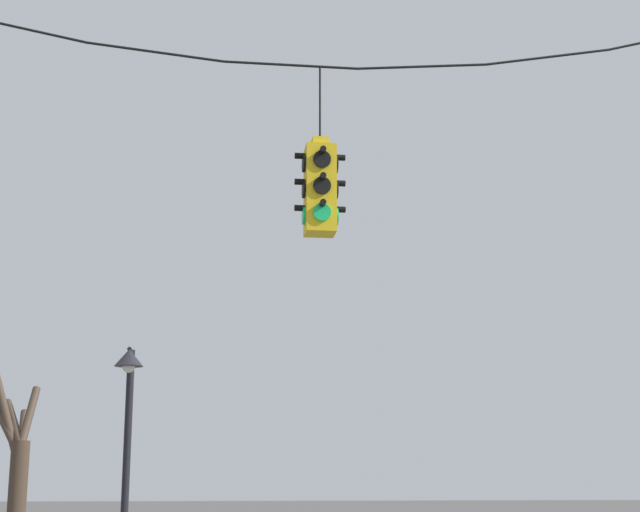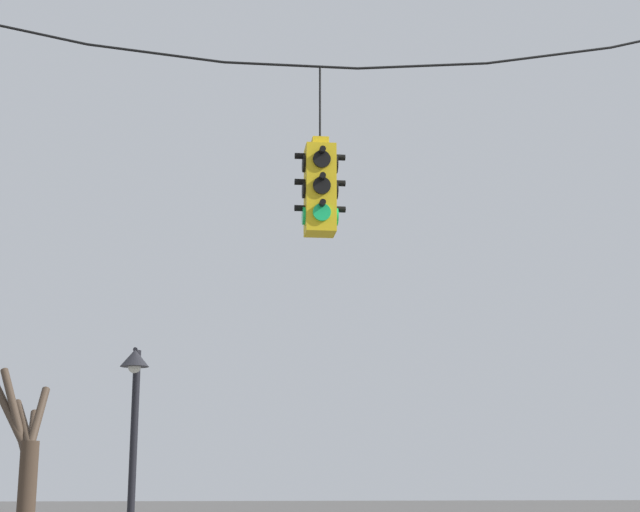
{
  "view_description": "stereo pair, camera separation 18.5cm",
  "coord_description": "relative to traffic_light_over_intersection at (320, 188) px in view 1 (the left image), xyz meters",
  "views": [
    {
      "loc": [
        -1.03,
        -10.67,
        2.02
      ],
      "look_at": [
        0.34,
        -0.11,
        4.48
      ],
      "focal_mm": 55.0,
      "sensor_mm": 36.0,
      "label": 1
    },
    {
      "loc": [
        -0.85,
        -10.7,
        2.02
      ],
      "look_at": [
        0.34,
        -0.11,
        4.48
      ],
      "focal_mm": 55.0,
      "sensor_mm": 36.0,
      "label": 2
    }
  ],
  "objects": [
    {
      "name": "span_wire",
      "position": [
        -0.34,
        -0.0,
        1.77
      ],
      "size": [
        10.94,
        0.03,
        0.88
      ],
      "color": "black"
    },
    {
      "name": "traffic_light_over_intersection",
      "position": [
        0.0,
        0.0,
        0.0
      ],
      "size": [
        0.58,
        0.58,
        2.01
      ],
      "color": "yellow"
    },
    {
      "name": "street_lamp",
      "position": [
        -2.37,
        5.21,
        -2.24
      ],
      "size": [
        0.45,
        0.78,
        4.1
      ],
      "color": "black",
      "rests_on": "ground_plane"
    },
    {
      "name": "bare_tree",
      "position": [
        -4.8,
        9.71,
        -3.09
      ],
      "size": [
        1.55,
        1.85,
        4.52
      ],
      "color": "#423326",
      "rests_on": "ground_plane"
    }
  ]
}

